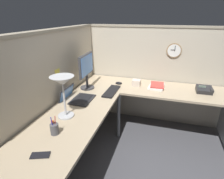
# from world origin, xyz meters

# --- Properties ---
(ground_plane) EXTENTS (6.80, 6.80, 0.00)m
(ground_plane) POSITION_xyz_m (0.00, 0.00, 0.00)
(ground_plane) COLOR #47474C
(cubicle_wall_back) EXTENTS (2.57, 0.12, 1.58)m
(cubicle_wall_back) POSITION_xyz_m (-0.36, 0.87, 0.79)
(cubicle_wall_back) COLOR #B7AD99
(cubicle_wall_back) RESTS_ON ground
(cubicle_wall_right) EXTENTS (0.12, 2.37, 1.58)m
(cubicle_wall_right) POSITION_xyz_m (0.87, -0.27, 0.79)
(cubicle_wall_right) COLOR #B7AD99
(cubicle_wall_right) RESTS_ON ground
(desk) EXTENTS (2.35, 2.15, 0.73)m
(desk) POSITION_xyz_m (-0.15, -0.05, 0.63)
(desk) COLOR tan
(desk) RESTS_ON ground
(monitor) EXTENTS (0.46, 0.20, 0.50)m
(monitor) POSITION_xyz_m (0.17, 0.64, 1.02)
(monitor) COLOR #38383D
(monitor) RESTS_ON desk
(laptop) EXTENTS (0.34, 0.38, 0.22)m
(laptop) POSITION_xyz_m (-0.21, 0.63, 0.75)
(laptop) COLOR #232326
(laptop) RESTS_ON desk
(keyboard) EXTENTS (0.43, 0.15, 0.02)m
(keyboard) POSITION_xyz_m (0.14, 0.26, 0.74)
(keyboard) COLOR black
(keyboard) RESTS_ON desk
(computer_mouse) EXTENTS (0.06, 0.10, 0.03)m
(computer_mouse) POSITION_xyz_m (0.47, 0.24, 0.75)
(computer_mouse) COLOR black
(computer_mouse) RESTS_ON desk
(desk_lamp_dome) EXTENTS (0.24, 0.24, 0.44)m
(desk_lamp_dome) POSITION_xyz_m (-0.62, 0.54, 1.09)
(desk_lamp_dome) COLOR #B7BABF
(desk_lamp_dome) RESTS_ON desk
(pen_cup) EXTENTS (0.08, 0.08, 0.18)m
(pen_cup) POSITION_xyz_m (-0.93, 0.47, 0.78)
(pen_cup) COLOR #4C4C51
(pen_cup) RESTS_ON desk
(cell_phone) EXTENTS (0.12, 0.16, 0.01)m
(cell_phone) POSITION_xyz_m (-1.20, 0.43, 0.73)
(cell_phone) COLOR black
(cell_phone) RESTS_ON desk
(office_phone) EXTENTS (0.19, 0.21, 0.11)m
(office_phone) POSITION_xyz_m (0.49, -0.97, 0.77)
(office_phone) COLOR #232326
(office_phone) RESTS_ON desk
(book_stack) EXTENTS (0.30, 0.24, 0.04)m
(book_stack) POSITION_xyz_m (0.50, -0.33, 0.75)
(book_stack) COLOR silver
(book_stack) RESTS_ON desk
(tissue_box) EXTENTS (0.12, 0.12, 0.09)m
(tissue_box) POSITION_xyz_m (0.48, -0.03, 0.78)
(tissue_box) COLOR beige
(tissue_box) RESTS_ON desk
(wall_clock) EXTENTS (0.04, 0.22, 0.22)m
(wall_clock) POSITION_xyz_m (0.82, -0.52, 1.23)
(wall_clock) COLOR olive
(pinned_note_leftmost) EXTENTS (0.10, 0.00, 0.09)m
(pinned_note_leftmost) POSITION_xyz_m (-0.27, 0.82, 1.08)
(pinned_note_leftmost) COLOR #EAD84C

